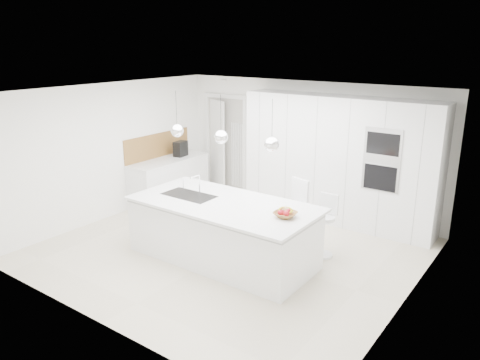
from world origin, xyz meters
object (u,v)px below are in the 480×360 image
Objects in this scene: island_base at (222,233)px; espresso_machine at (181,149)px; bar_stool_left at (295,216)px; fruit_bowl at (285,215)px; bar_stool_right at (324,227)px.

espresso_machine is (-2.53, 1.85, 0.63)m from island_base.
espresso_machine is 3.40m from bar_stool_left.
fruit_bowl is 0.32× the size of bar_stool_right.
fruit_bowl reaches higher than island_base.
bar_stool_left reaches higher than fruit_bowl.
island_base is 8.98× the size of espresso_machine.
island_base is at bearing -176.65° from fruit_bowl.
bar_stool_left is (3.24, -0.90, -0.49)m from espresso_machine.
island_base is at bearing -110.06° from bar_stool_left.
bar_stool_left reaches higher than bar_stool_right.
espresso_machine is at bearing -178.63° from bar_stool_left.
bar_stool_left is at bearing -22.69° from espresso_machine.
fruit_bowl is at bearing -33.73° from espresso_machine.
fruit_bowl is 1.00× the size of espresso_machine.
bar_stool_right reaches higher than island_base.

